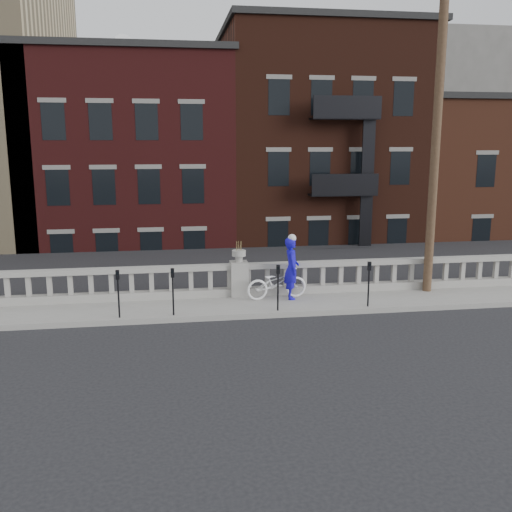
% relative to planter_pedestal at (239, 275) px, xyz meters
% --- Properties ---
extents(ground, '(120.00, 120.00, 0.00)m').
position_rel_planter_pedestal_xyz_m(ground, '(0.00, -3.95, -0.83)').
color(ground, black).
rests_on(ground, ground).
extents(sidewalk, '(32.00, 2.20, 0.15)m').
position_rel_planter_pedestal_xyz_m(sidewalk, '(0.00, -0.95, -0.76)').
color(sidewalk, gray).
rests_on(sidewalk, ground).
extents(balustrade, '(28.00, 0.34, 1.03)m').
position_rel_planter_pedestal_xyz_m(balustrade, '(0.00, 0.00, -0.19)').
color(balustrade, gray).
rests_on(balustrade, sidewalk).
extents(planter_pedestal, '(0.55, 0.55, 1.76)m').
position_rel_planter_pedestal_xyz_m(planter_pedestal, '(0.00, 0.00, 0.00)').
color(planter_pedestal, gray).
rests_on(planter_pedestal, sidewalk).
extents(lower_level, '(80.00, 44.00, 20.80)m').
position_rel_planter_pedestal_xyz_m(lower_level, '(0.56, 19.09, 1.80)').
color(lower_level, '#605E59').
rests_on(lower_level, ground).
extents(utility_pole, '(1.60, 0.28, 10.00)m').
position_rel_planter_pedestal_xyz_m(utility_pole, '(6.20, -0.35, 4.41)').
color(utility_pole, '#422D1E').
rests_on(utility_pole, sidewalk).
extents(parking_meter_b, '(0.10, 0.09, 1.36)m').
position_rel_planter_pedestal_xyz_m(parking_meter_b, '(-3.60, -1.80, 0.17)').
color(parking_meter_b, black).
rests_on(parking_meter_b, sidewalk).
extents(parking_meter_c, '(0.10, 0.09, 1.36)m').
position_rel_planter_pedestal_xyz_m(parking_meter_c, '(-2.10, -1.80, 0.17)').
color(parking_meter_c, black).
rests_on(parking_meter_c, sidewalk).
extents(parking_meter_d, '(0.10, 0.09, 1.36)m').
position_rel_planter_pedestal_xyz_m(parking_meter_d, '(0.91, -1.80, 0.17)').
color(parking_meter_d, black).
rests_on(parking_meter_d, sidewalk).
extents(parking_meter_e, '(0.10, 0.09, 1.36)m').
position_rel_planter_pedestal_xyz_m(parking_meter_e, '(3.65, -1.80, 0.17)').
color(parking_meter_e, black).
rests_on(parking_meter_e, sidewalk).
extents(bicycle, '(2.01, 0.96, 1.02)m').
position_rel_planter_pedestal_xyz_m(bicycle, '(1.12, -0.53, -0.17)').
color(bicycle, white).
rests_on(bicycle, sidewalk).
extents(cyclist, '(0.55, 0.76, 1.93)m').
position_rel_planter_pedestal_xyz_m(cyclist, '(1.58, -0.57, 0.29)').
color(cyclist, '#150CBE').
rests_on(cyclist, sidewalk).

